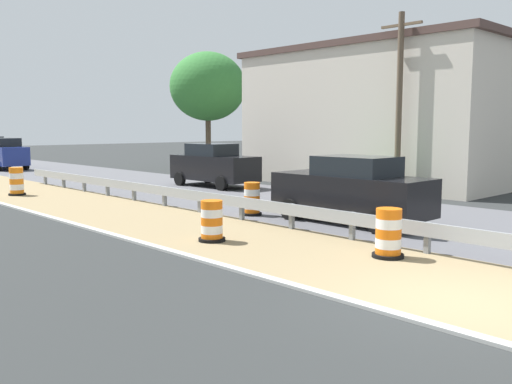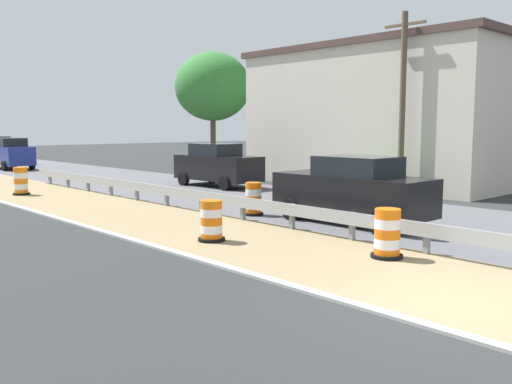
# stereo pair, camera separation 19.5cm
# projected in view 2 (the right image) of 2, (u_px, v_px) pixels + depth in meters

# --- Properties ---
(ground_plane) EXTENTS (160.00, 160.00, 0.00)m
(ground_plane) POSITION_uv_depth(u_px,v_px,m) (461.00, 304.00, 8.71)
(ground_plane) COLOR #2B2D2D
(median_dirt_strip) EXTENTS (4.13, 120.00, 0.01)m
(median_dirt_strip) POSITION_uv_depth(u_px,v_px,m) (485.00, 293.00, 9.30)
(median_dirt_strip) COLOR #8E7A56
(median_dirt_strip) RESTS_ON ground
(curb_near_edge) EXTENTS (0.20, 120.00, 0.11)m
(curb_near_edge) POSITION_uv_depth(u_px,v_px,m) (417.00, 324.00, 7.83)
(curb_near_edge) COLOR #ADADA8
(curb_near_edge) RESTS_ON ground
(traffic_barrel_nearest) EXTENTS (0.69, 0.69, 1.07)m
(traffic_barrel_nearest) POSITION_uv_depth(u_px,v_px,m) (387.00, 236.00, 11.76)
(traffic_barrel_nearest) COLOR orange
(traffic_barrel_nearest) RESTS_ON ground
(traffic_barrel_close) EXTENTS (0.67, 0.67, 1.01)m
(traffic_barrel_close) POSITION_uv_depth(u_px,v_px,m) (211.00, 223.00, 13.51)
(traffic_barrel_close) COLOR orange
(traffic_barrel_close) RESTS_ON ground
(traffic_barrel_mid) EXTENTS (0.63, 0.63, 1.05)m
(traffic_barrel_mid) POSITION_uv_depth(u_px,v_px,m) (253.00, 200.00, 17.49)
(traffic_barrel_mid) COLOR orange
(traffic_barrel_mid) RESTS_ON ground
(traffic_barrel_far) EXTENTS (0.68, 0.68, 1.15)m
(traffic_barrel_far) POSITION_uv_depth(u_px,v_px,m) (21.00, 182.00, 22.71)
(traffic_barrel_far) COLOR orange
(traffic_barrel_far) RESTS_ON ground
(car_lead_near_lane) EXTENTS (1.97, 4.72, 2.07)m
(car_lead_near_lane) POSITION_uv_depth(u_px,v_px,m) (9.00, 154.00, 36.65)
(car_lead_near_lane) COLOR navy
(car_lead_near_lane) RESTS_ON ground
(car_trailing_near_lane) EXTENTS (2.10, 4.58, 2.02)m
(car_trailing_near_lane) POSITION_uv_depth(u_px,v_px,m) (217.00, 165.00, 25.89)
(car_trailing_near_lane) COLOR black
(car_trailing_near_lane) RESTS_ON ground
(car_lead_far_lane) EXTENTS (1.99, 4.77, 1.96)m
(car_lead_far_lane) POSITION_uv_depth(u_px,v_px,m) (353.00, 190.00, 15.97)
(car_lead_far_lane) COLOR black
(car_lead_far_lane) RESTS_ON ground
(roadside_shop_near) EXTENTS (6.49, 13.06, 6.67)m
(roadside_shop_near) POSITION_uv_depth(u_px,v_px,m) (379.00, 116.00, 26.88)
(roadside_shop_near) COLOR beige
(roadside_shop_near) RESTS_ON ground
(utility_pole_near) EXTENTS (0.24, 1.80, 7.28)m
(utility_pole_near) POSITION_uv_depth(u_px,v_px,m) (402.00, 102.00, 21.91)
(utility_pole_near) COLOR brown
(utility_pole_near) RESTS_ON ground
(bush_roadside) EXTENTS (2.92, 2.92, 1.32)m
(bush_roadside) POSITION_uv_depth(u_px,v_px,m) (371.00, 182.00, 21.34)
(bush_roadside) COLOR #286028
(bush_roadside) RESTS_ON ground
(tree_roadside) EXTENTS (5.06, 5.06, 7.76)m
(tree_roadside) POSITION_uv_depth(u_px,v_px,m) (213.00, 87.00, 36.74)
(tree_roadside) COLOR #4C3D2D
(tree_roadside) RESTS_ON ground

